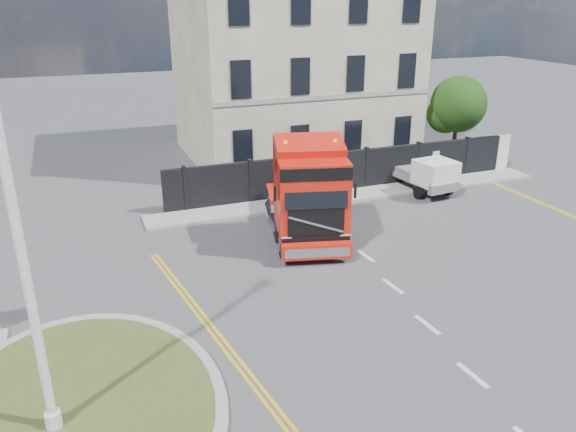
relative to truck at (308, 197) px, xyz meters
name	(u,v)px	position (x,y,z in m)	size (l,w,h in m)	color
ground	(306,297)	(-1.81, -4.16, -1.81)	(120.00, 120.00, 0.00)	#424244
traffic_island	(78,409)	(-8.81, -7.16, -1.73)	(6.80, 6.80, 0.17)	gray
hoarding_fence	(358,170)	(4.74, 4.84, -0.81)	(18.80, 0.25, 2.00)	black
georgian_building	(292,56)	(4.19, 12.34, 3.97)	(12.30, 10.30, 12.80)	beige
tree	(455,107)	(12.57, 7.94, 1.24)	(3.20, 3.20, 4.80)	#382619
pavement_far	(355,195)	(4.19, 3.94, -1.75)	(20.00, 1.60, 0.12)	gray
truck	(308,197)	(0.00, 0.00, 0.00)	(4.13, 7.14, 4.03)	black
flatbed_pickup	(429,175)	(7.64, 3.02, -0.85)	(2.14, 4.42, 1.77)	slate
lamppost_island	(19,241)	(-9.31, -7.66, 2.80)	(0.27, 0.55, 8.86)	silver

